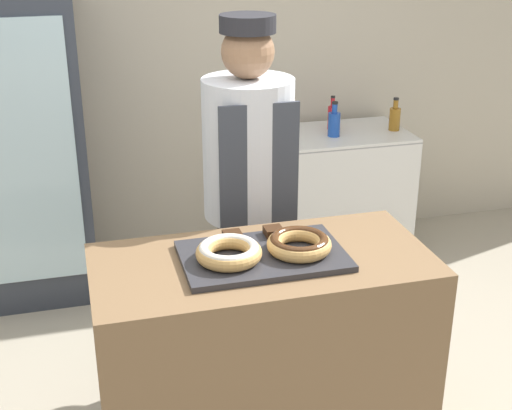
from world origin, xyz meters
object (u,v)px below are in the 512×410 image
(donut_light_glaze, at_px, (229,251))
(baker_person, at_px, (249,200))
(bottle_red, at_px, (332,116))
(serving_tray, at_px, (263,256))
(bottle_blue, at_px, (334,123))
(donut_chocolate_glaze, at_px, (299,243))
(chest_freezer, at_px, (339,193))
(beverage_fridge, at_px, (29,146))
(bottle_amber, at_px, (395,118))
(brownie_back_right, at_px, (273,231))
(brownie_back_left, at_px, (232,236))

(donut_light_glaze, relative_size, baker_person, 0.14)
(donut_light_glaze, height_order, bottle_red, bottle_red)
(serving_tray, xyz_separation_m, bottle_blue, (0.93, 1.70, -0.03))
(bottle_blue, bearing_deg, donut_chocolate_glaze, -114.89)
(chest_freezer, bearing_deg, beverage_fridge, -179.80)
(bottle_amber, bearing_deg, baker_person, -138.52)
(donut_light_glaze, xyz_separation_m, bottle_blue, (1.07, 1.72, -0.07))
(bottle_red, bearing_deg, donut_chocolate_glaze, -114.25)
(donut_light_glaze, bearing_deg, baker_person, 69.32)
(serving_tray, xyz_separation_m, bottle_amber, (1.36, 1.72, -0.03))
(brownie_back_right, relative_size, bottle_amber, 0.33)
(baker_person, xyz_separation_m, bottle_amber, (1.25, 1.11, -0.00))
(donut_light_glaze, relative_size, donut_chocolate_glaze, 1.00)
(donut_light_glaze, height_order, bottle_amber, bottle_amber)
(donut_light_glaze, distance_m, brownie_back_left, 0.17)
(serving_tray, height_order, bottle_red, bottle_red)
(donut_chocolate_glaze, height_order, baker_person, baker_person)
(serving_tray, bearing_deg, beverage_fridge, 116.89)
(baker_person, bearing_deg, brownie_back_left, -111.73)
(chest_freezer, bearing_deg, donut_light_glaze, -122.84)
(donut_chocolate_glaze, relative_size, brownie_back_left, 3.47)
(brownie_back_left, bearing_deg, bottle_amber, 47.63)
(brownie_back_right, xyz_separation_m, beverage_fridge, (-0.97, 1.61, -0.07))
(bottle_red, bearing_deg, brownie_back_right, -117.68)
(brownie_back_left, distance_m, brownie_back_right, 0.17)
(donut_chocolate_glaze, bearing_deg, beverage_fridge, 120.01)
(brownie_back_right, xyz_separation_m, baker_person, (0.02, 0.47, -0.06))
(serving_tray, height_order, bottle_amber, bottle_amber)
(serving_tray, distance_m, brownie_back_left, 0.17)
(serving_tray, relative_size, bottle_blue, 2.79)
(chest_freezer, bearing_deg, bottle_amber, -6.92)
(beverage_fridge, bearing_deg, bottle_amber, -0.88)
(beverage_fridge, bearing_deg, chest_freezer, 0.20)
(donut_chocolate_glaze, xyz_separation_m, beverage_fridge, (-1.03, 1.78, -0.09))
(donut_chocolate_glaze, xyz_separation_m, brownie_back_left, (-0.22, 0.16, -0.02))
(brownie_back_right, relative_size, bottle_red, 0.33)
(beverage_fridge, xyz_separation_m, bottle_red, (1.87, 0.09, 0.02))
(brownie_back_left, bearing_deg, beverage_fridge, 116.60)
(donut_chocolate_glaze, bearing_deg, brownie_back_right, 107.57)
(serving_tray, xyz_separation_m, baker_person, (0.10, 0.62, -0.03))
(bottle_amber, bearing_deg, chest_freezer, 173.08)
(bottle_blue, height_order, bottle_amber, bottle_blue)
(brownie_back_left, bearing_deg, chest_freezer, 55.82)
(serving_tray, distance_m, bottle_amber, 2.19)
(brownie_back_left, xyz_separation_m, beverage_fridge, (-0.81, 1.61, -0.07))
(donut_light_glaze, distance_m, bottle_blue, 2.03)
(chest_freezer, relative_size, bottle_red, 3.89)
(donut_light_glaze, xyz_separation_m, chest_freezer, (1.15, 1.78, -0.57))
(baker_person, distance_m, chest_freezer, 1.55)
(brownie_back_right, height_order, bottle_amber, bottle_amber)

